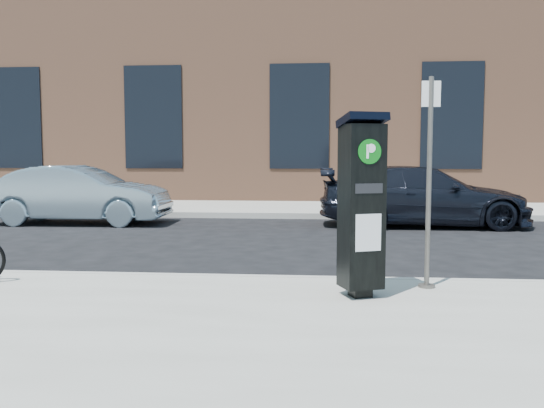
# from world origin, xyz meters

# --- Properties ---
(ground) EXTENTS (120.00, 120.00, 0.00)m
(ground) POSITION_xyz_m (0.00, 0.00, 0.00)
(ground) COLOR black
(ground) RESTS_ON ground
(sidewalk_far) EXTENTS (60.00, 12.00, 0.15)m
(sidewalk_far) POSITION_xyz_m (0.00, 14.00, 0.07)
(sidewalk_far) COLOR gray
(sidewalk_far) RESTS_ON ground
(curb_near) EXTENTS (60.00, 0.12, 0.16)m
(curb_near) POSITION_xyz_m (0.00, -0.02, 0.07)
(curb_near) COLOR #9E9B93
(curb_near) RESTS_ON ground
(curb_far) EXTENTS (60.00, 0.12, 0.16)m
(curb_far) POSITION_xyz_m (0.00, 8.02, 0.07)
(curb_far) COLOR #9E9B93
(curb_far) RESTS_ON ground
(building) EXTENTS (28.00, 10.05, 8.25)m
(building) POSITION_xyz_m (-0.00, 17.00, 4.15)
(building) COLOR #905C41
(building) RESTS_ON ground
(parking_kiosk) EXTENTS (0.59, 0.56, 2.06)m
(parking_kiosk) POSITION_xyz_m (1.20, -1.00, 1.21)
(parking_kiosk) COLOR black
(parking_kiosk) RESTS_ON sidewalk_near
(sign_pole) EXTENTS (0.22, 0.20, 2.51)m
(sign_pole) POSITION_xyz_m (2.03, -0.49, 1.40)
(sign_pole) COLOR #57534D
(sign_pole) RESTS_ON sidewalk_near
(car_silver) EXTENTS (4.47, 1.64, 1.46)m
(car_silver) POSITION_xyz_m (-5.31, 6.46, 0.73)
(car_silver) COLOR gray
(car_silver) RESTS_ON ground
(car_dark) EXTENTS (5.04, 2.07, 1.46)m
(car_dark) POSITION_xyz_m (3.22, 6.74, 0.73)
(car_dark) COLOR black
(car_dark) RESTS_ON ground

